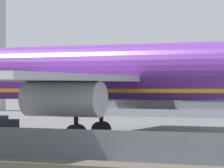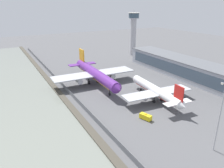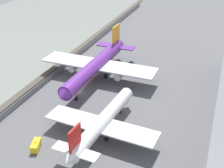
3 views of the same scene
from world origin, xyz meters
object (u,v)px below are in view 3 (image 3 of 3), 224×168
Objects in this scene: cargo_jet_purple at (97,65)px; passenger_jet_white_red at (103,122)px; ops_van at (36,145)px; baggage_tug at (132,64)px.

passenger_jet_white_red is at bearing 25.83° from cargo_jet_purple.
cargo_jet_purple is 1.36× the size of passenger_jet_white_red.
cargo_jet_purple reaches higher than ops_van.
baggage_tug is 0.64× the size of ops_van.
passenger_jet_white_red is at bearing 129.72° from ops_van.
cargo_jet_purple is at bearing -178.88° from ops_van.
ops_van is (13.22, -15.92, -3.77)m from passenger_jet_white_red.
ops_van is (66.82, -8.58, 0.47)m from baggage_tug.
baggage_tug is at bearing -172.20° from passenger_jet_white_red.
cargo_jet_purple is 10.40× the size of ops_van.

